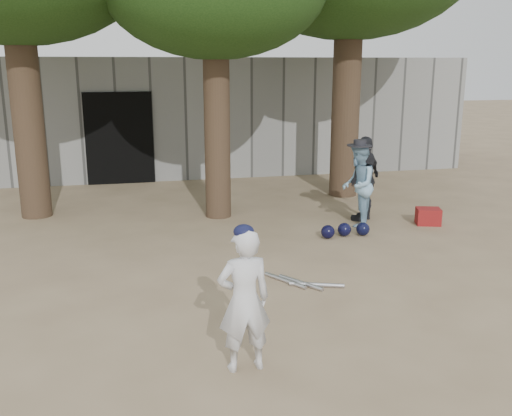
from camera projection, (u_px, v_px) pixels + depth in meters
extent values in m
plane|color=#937C5E|center=(226.00, 307.00, 6.85)|extent=(70.00, 70.00, 0.00)
imported|color=silver|center=(244.00, 301.00, 5.31)|extent=(0.53, 0.37, 1.40)
imported|color=#85B1CF|center=(358.00, 185.00, 10.16)|extent=(0.81, 0.89, 1.48)
imported|color=black|center=(365.00, 179.00, 10.50)|extent=(0.96, 0.87, 1.57)
cube|color=maroon|center=(428.00, 216.00, 10.35)|extent=(0.50, 0.43, 0.30)
cube|color=gray|center=(168.00, 120.00, 14.04)|extent=(16.00, 0.35, 3.00)
cube|color=black|center=(120.00, 138.00, 13.69)|extent=(1.60, 0.08, 2.20)
cube|color=slate|center=(162.00, 112.00, 16.40)|extent=(16.00, 5.00, 3.00)
sphere|color=black|center=(328.00, 232.00, 9.52)|extent=(0.23, 0.23, 0.23)
sphere|color=black|center=(344.00, 229.00, 9.66)|extent=(0.23, 0.23, 0.23)
sphere|color=black|center=(363.00, 229.00, 9.69)|extent=(0.23, 0.23, 0.23)
cylinder|color=#B4B3BA|center=(285.00, 280.00, 7.62)|extent=(0.43, 0.64, 0.06)
cylinder|color=#B4B3BA|center=(301.00, 283.00, 7.55)|extent=(0.45, 0.63, 0.06)
cylinder|color=#B4B3BA|center=(317.00, 285.00, 7.47)|extent=(0.70, 0.30, 0.06)
cylinder|color=brown|center=(23.00, 69.00, 10.29)|extent=(0.56, 0.56, 5.50)
cylinder|color=brown|center=(216.00, 83.00, 10.34)|extent=(0.48, 0.48, 5.00)
cylinder|color=brown|center=(347.00, 61.00, 12.03)|extent=(0.60, 0.60, 5.80)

